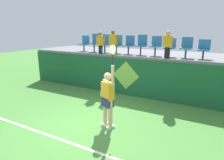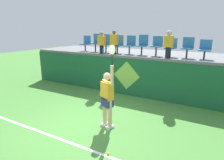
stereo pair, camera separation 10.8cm
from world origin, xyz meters
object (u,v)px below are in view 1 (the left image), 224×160
(stadium_chair_1, at_px, (95,42))
(tennis_player, at_px, (108,97))
(stadium_chair_7, at_px, (170,46))
(spectator_0, at_px, (168,44))
(stadium_chair_0, at_px, (85,43))
(stadium_chair_2, at_px, (106,43))
(stadium_chair_4, at_px, (129,44))
(spectator_2, at_px, (101,42))
(stadium_chair_3, at_px, (117,43))
(stadium_chair_8, at_px, (187,46))
(water_bottle, at_px, (102,51))
(stadium_chair_6, at_px, (156,45))
(stadium_chair_5, at_px, (142,44))
(stadium_chair_9, at_px, (204,48))
(spectator_1, at_px, (113,42))
(tennis_ball, at_px, (110,154))

(stadium_chair_1, bearing_deg, tennis_player, -52.24)
(stadium_chair_7, bearing_deg, spectator_0, -90.00)
(stadium_chair_0, relative_size, stadium_chair_2, 0.90)
(stadium_chair_4, distance_m, spectator_2, 1.36)
(stadium_chair_3, height_order, stadium_chair_8, stadium_chair_3)
(water_bottle, relative_size, stadium_chair_4, 0.29)
(stadium_chair_6, xyz_separation_m, stadium_chair_8, (1.27, 0.00, -0.02))
(stadium_chair_3, bearing_deg, tennis_player, -66.49)
(stadium_chair_5, relative_size, spectator_2, 0.88)
(water_bottle, xyz_separation_m, stadium_chair_9, (4.29, 0.58, 0.29))
(tennis_player, relative_size, stadium_chair_5, 2.85)
(stadium_chair_6, bearing_deg, spectator_1, -167.94)
(stadium_chair_1, relative_size, spectator_2, 0.89)
(tennis_player, relative_size, stadium_chair_4, 3.01)
(stadium_chair_7, relative_size, spectator_1, 0.71)
(stadium_chair_9, bearing_deg, water_bottle, -172.23)
(stadium_chair_6, relative_size, spectator_1, 0.78)
(stadium_chair_6, bearing_deg, stadium_chair_5, 179.50)
(tennis_ball, xyz_separation_m, spectator_1, (-2.35, 4.51, 2.29))
(stadium_chair_7, height_order, stadium_chair_8, stadium_chair_8)
(stadium_chair_7, xyz_separation_m, spectator_1, (-2.51, -0.40, 0.13))
(tennis_ball, xyz_separation_m, stadium_chair_3, (-2.35, 4.92, 2.19))
(stadium_chair_3, xyz_separation_m, stadium_chair_7, (2.51, -0.01, -0.03))
(stadium_chair_5, xyz_separation_m, spectator_2, (-1.88, -0.47, 0.03))
(stadium_chair_8, distance_m, spectator_2, 3.84)
(stadium_chair_1, relative_size, stadium_chair_3, 1.06)
(water_bottle, relative_size, stadium_chair_7, 0.32)
(water_bottle, relative_size, stadium_chair_6, 0.29)
(stadium_chair_0, height_order, stadium_chair_5, stadium_chair_5)
(water_bottle, bearing_deg, stadium_chair_5, 19.11)
(stadium_chair_2, height_order, stadium_chair_8, stadium_chair_2)
(tennis_player, xyz_separation_m, stadium_chair_2, (-2.27, 3.75, 1.28))
(stadium_chair_0, relative_size, spectator_2, 0.79)
(stadium_chair_4, bearing_deg, spectator_2, -159.73)
(stadium_chair_6, distance_m, spectator_1, 1.94)
(stadium_chair_2, bearing_deg, stadium_chair_1, -179.95)
(stadium_chair_3, height_order, stadium_chair_5, stadium_chair_5)
(stadium_chair_2, height_order, stadium_chair_6, stadium_chair_2)
(spectator_2, bearing_deg, tennis_ball, -56.05)
(water_bottle, distance_m, stadium_chair_0, 1.59)
(stadium_chair_4, height_order, stadium_chair_6, same)
(water_bottle, bearing_deg, stadium_chair_8, 9.19)
(tennis_ball, relative_size, spectator_1, 0.06)
(stadium_chair_2, distance_m, stadium_chair_5, 1.88)
(tennis_player, height_order, stadium_chair_8, stadium_chair_8)
(tennis_ball, bearing_deg, stadium_chair_1, 126.39)
(tennis_ball, xyz_separation_m, stadium_chair_6, (-0.45, 4.92, 2.21))
(stadium_chair_6, height_order, spectator_2, spectator_2)
(stadium_chair_4, distance_m, stadium_chair_8, 2.53)
(stadium_chair_9, bearing_deg, stadium_chair_1, 179.91)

